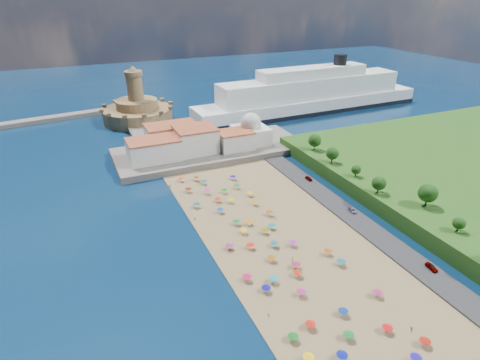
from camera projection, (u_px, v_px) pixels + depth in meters
name	position (u px, v px, depth m)	size (l,w,h in m)	color
ground	(260.00, 235.00, 128.89)	(700.00, 700.00, 0.00)	#071938
terrace	(211.00, 150.00, 191.99)	(90.00, 36.00, 3.00)	#59544C
jetty	(149.00, 135.00, 212.93)	(18.00, 70.00, 2.40)	#59544C
waterfront_buildings	(184.00, 141.00, 184.99)	(57.00, 29.00, 11.00)	silver
domed_building	(251.00, 131.00, 194.37)	(16.00, 16.00, 15.00)	silver
fortress	(137.00, 110.00, 235.25)	(40.00, 40.00, 32.40)	#9C774E
cruise_ship	(311.00, 96.00, 253.37)	(155.61, 26.73, 33.90)	black
beach_parasols	(272.00, 249.00, 118.68)	(31.23, 113.83, 2.20)	gray
beachgoers	(238.00, 231.00, 128.87)	(32.67, 99.29, 1.88)	tan
parked_cars	(358.00, 214.00, 138.24)	(2.31, 67.19, 1.39)	gray
hillside_trees	(397.00, 187.00, 137.33)	(13.83, 110.05, 8.06)	#382314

